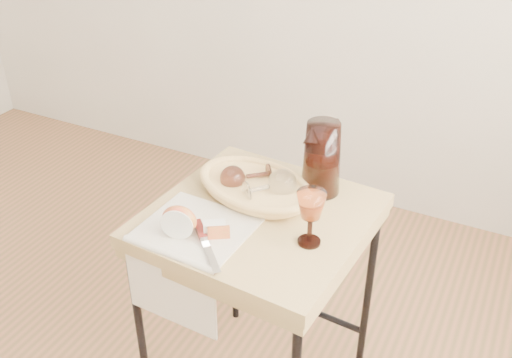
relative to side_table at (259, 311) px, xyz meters
The scene contains 10 objects.
side_table is the anchor object (origin of this frame).
tea_towel 0.40m from the side_table, 129.54° to the right, with size 0.27×0.24×0.01m, color white.
bread_basket 0.39m from the side_table, 124.37° to the left, with size 0.32×0.22×0.05m, color tan, non-canonical shape.
goblet_lying_a 0.42m from the side_table, 131.73° to the left, with size 0.12×0.07×0.07m, color brown, non-canonical shape.
goblet_lying_b 0.41m from the side_table, 94.42° to the left, with size 0.13×0.08×0.08m, color white, non-canonical shape.
pitcher 0.51m from the side_table, 60.53° to the left, with size 0.15×0.23×0.25m, color black, non-canonical shape.
wine_goblet 0.47m from the side_table, 19.05° to the right, with size 0.07×0.07×0.15m, color white, non-canonical shape.
apple_half 0.46m from the side_table, 127.59° to the right, with size 0.09×0.05×0.08m, color #B41523.
apple_wedge 0.41m from the side_table, 111.51° to the right, with size 0.06×0.03×0.04m, color white.
table_knife 0.42m from the side_table, 105.09° to the right, with size 0.21×0.02×0.02m, color silver, non-canonical shape.
Camera 1 is at (1.20, -0.63, 1.62)m, focal length 41.40 mm.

